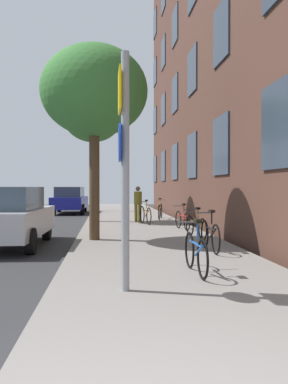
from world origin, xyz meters
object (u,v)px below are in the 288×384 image
(bicycle_5, at_px, (160,211))
(bicycle_1, at_px, (210,235))
(pedestrian_0, at_px, (138,201))
(car_1, at_px, (70,200))
(bicycle_0, at_px, (196,252))
(bicycle_2, at_px, (196,226))
(bicycle_3, at_px, (183,219))
(sign_post, at_px, (124,155))
(car_0, at_px, (10,216))
(traffic_light, at_px, (97,172))
(tree_far, at_px, (93,119))
(bicycle_4, at_px, (145,214))
(tree_near, at_px, (94,92))

(bicycle_5, bearing_deg, bicycle_1, -90.75)
(bicycle_1, distance_m, pedestrian_0, 8.31)
(car_1, bearing_deg, bicycle_0, -78.35)
(bicycle_2, bearing_deg, pedestrian_0, 102.13)
(bicycle_0, bearing_deg, bicycle_3, 80.89)
(sign_post, distance_m, bicycle_1, 4.37)
(bicycle_0, height_order, bicycle_2, bicycle_0)
(car_0, bearing_deg, bicycle_3, 29.18)
(traffic_light, distance_m, bicycle_2, 14.37)
(sign_post, bearing_deg, bicycle_1, 57.54)
(bicycle_1, relative_size, bicycle_5, 0.99)
(pedestrian_0, xyz_separation_m, car_1, (-3.56, 7.40, -0.15))
(bicycle_0, relative_size, bicycle_3, 1.03)
(bicycle_2, distance_m, car_1, 14.09)
(tree_far, height_order, pedestrian_0, tree_far)
(bicycle_5, distance_m, car_0, 9.30)
(traffic_light, bearing_deg, bicycle_4, -76.43)
(bicycle_4, bearing_deg, traffic_light, 103.57)
(bicycle_5, bearing_deg, pedestrian_0, -130.40)
(bicycle_5, height_order, car_1, car_1)
(car_1, bearing_deg, car_0, -91.70)
(bicycle_5, bearing_deg, car_0, -123.53)
(sign_post, height_order, traffic_light, traffic_light)
(tree_far, xyz_separation_m, bicycle_4, (2.19, -1.39, -4.12))
(bicycle_0, bearing_deg, traffic_light, 96.46)
(bicycle_0, height_order, bicycle_5, bicycle_5)
(bicycle_0, height_order, bicycle_1, bicycle_1)
(pedestrian_0, bearing_deg, bicycle_2, -77.87)
(pedestrian_0, bearing_deg, bicycle_0, -89.15)
(bicycle_4, height_order, bicycle_5, same)
(pedestrian_0, relative_size, car_0, 0.36)
(bicycle_1, relative_size, bicycle_4, 0.97)
(pedestrian_0, distance_m, car_1, 8.22)
(bicycle_0, bearing_deg, tree_near, 111.64)
(car_0, bearing_deg, pedestrian_0, 58.11)
(sign_post, height_order, car_0, sign_post)
(traffic_light, xyz_separation_m, tree_near, (0.23, -13.92, 1.80))
(bicycle_0, xyz_separation_m, bicycle_1, (0.88, 2.40, 0.01))
(tree_near, distance_m, car_0, 4.18)
(tree_near, distance_m, car_1, 13.87)
(bicycle_4, bearing_deg, bicycle_2, -77.97)
(bicycle_0, distance_m, bicycle_4, 9.60)
(tree_far, xyz_separation_m, bicycle_0, (2.12, -10.99, -4.13))
(bicycle_3, height_order, bicycle_5, bicycle_5)
(bicycle_2, height_order, bicycle_3, bicycle_3)
(traffic_light, relative_size, bicycle_4, 1.98)
(tree_near, xyz_separation_m, pedestrian_0, (1.72, 5.89, -3.34))
(tree_near, distance_m, pedestrian_0, 6.99)
(bicycle_5, distance_m, pedestrian_0, 1.87)
(traffic_light, xyz_separation_m, car_1, (-1.60, -0.62, -1.70))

